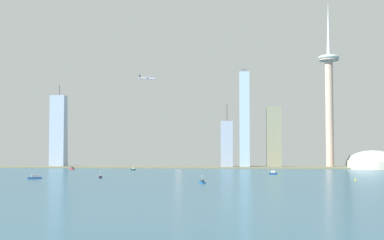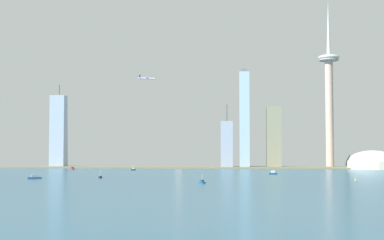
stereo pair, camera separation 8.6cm
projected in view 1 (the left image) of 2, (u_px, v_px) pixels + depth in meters
ground_plane at (137, 192)px, 429.85m from camera, size 6000.00×6000.00×0.00m
waterfront_pier at (197, 167)px, 960.56m from camera, size 923.85×78.74×2.20m
observation_tower at (329, 88)px, 971.60m from camera, size 39.06×39.06×304.26m
stadium_dome at (373, 162)px, 907.33m from camera, size 83.88×83.88×35.53m
skyscraper_0 at (227, 144)px, 948.98m from camera, size 21.38×12.10×112.69m
skyscraper_1 at (345, 122)px, 1015.45m from camera, size 13.22×23.42×189.33m
skyscraper_2 at (179, 138)px, 1047.67m from camera, size 13.57×12.42×135.04m
skyscraper_3 at (59, 131)px, 991.87m from camera, size 27.34×24.80×152.35m
skyscraper_5 at (274, 137)px, 977.13m from camera, size 26.30×26.30×110.53m
skyscraper_6 at (225, 147)px, 1020.81m from camera, size 22.83×16.85×72.97m
skyscraper_7 at (244, 119)px, 957.23m from camera, size 17.91×13.00×176.75m
skyscraper_8 at (271, 132)px, 1049.12m from camera, size 19.11×27.42×134.82m
boat_0 at (72, 168)px, 890.11m from camera, size 12.66×13.65×3.86m
boat_1 at (100, 177)px, 631.65m from camera, size 5.80×8.54×10.51m
boat_2 at (34, 177)px, 614.50m from camera, size 15.97×12.10×4.64m
boat_3 at (273, 173)px, 718.91m from camera, size 10.93×6.07×4.90m
boat_5 at (133, 169)px, 850.94m from camera, size 7.30×4.45×10.95m
boat_6 at (202, 182)px, 536.32m from camera, size 7.64×9.80×9.12m
channel_buoy_0 at (355, 179)px, 581.10m from camera, size 1.88×1.88×2.59m
airplane at (147, 78)px, 988.00m from camera, size 30.70×33.27×8.06m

